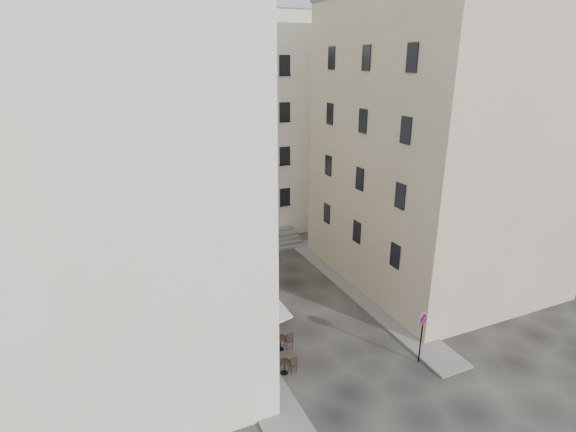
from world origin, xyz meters
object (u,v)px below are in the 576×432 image
no_parking_sign (422,328)px  pedestrian (262,322)px  bistro_table_a (284,366)px  bistro_table_b (280,342)px

no_parking_sign → pedestrian: (-6.37, 5.32, -1.10)m
no_parking_sign → pedestrian: bearing=124.6°
bistro_table_a → pedestrian: size_ratio=0.68×
bistro_table_a → no_parking_sign: bearing=-16.7°
bistro_table_a → bistro_table_b: bistro_table_b is taller
no_parking_sign → bistro_table_b: size_ratio=2.13×
no_parking_sign → bistro_table_a: 7.00m
bistro_table_a → bistro_table_b: bearing=73.1°
bistro_table_a → pedestrian: bearing=87.3°
no_parking_sign → bistro_table_b: 7.24m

